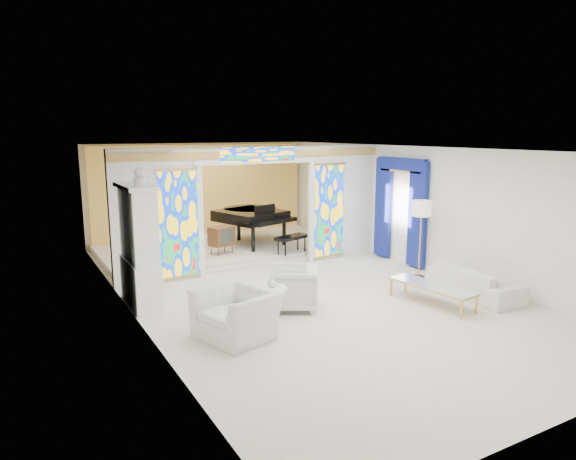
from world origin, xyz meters
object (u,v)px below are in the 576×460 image
armchair_left (236,314)px  tv_console (222,236)px  coffee_table (432,286)px  grand_piano (252,215)px  sofa (474,281)px  china_cabinet (139,247)px  armchair_right (293,288)px

armchair_left → tv_console: bearing=144.0°
tv_console → coffee_table: bearing=-87.1°
armchair_left → grand_piano: grand_piano is taller
sofa → coffee_table: sofa is taller
china_cabinet → grand_piano: china_cabinet is taller
sofa → tv_console: 6.36m
armchair_right → tv_console: (0.24, 4.19, 0.23)m
armchair_right → sofa: size_ratio=0.44×
coffee_table → grand_piano: (-0.99, 6.13, 0.61)m
armchair_right → sofa: bearing=102.3°
armchair_left → armchair_right: (1.50, 0.75, 0.01)m
armchair_right → sofa: armchair_right is taller
armchair_left → coffee_table: bearing=67.9°
china_cabinet → grand_piano: 5.23m
sofa → grand_piano: grand_piano is taller
armchair_left → grand_piano: size_ratio=0.37×
armchair_right → armchair_left: bearing=-34.1°
armchair_right → tv_console: tv_console is taller
sofa → grand_piano: 6.55m
china_cabinet → sofa: size_ratio=1.31×
china_cabinet → armchair_left: bearing=-67.5°
sofa → tv_console: size_ratio=2.88×
armchair_right → china_cabinet: bearing=-93.7°
armchair_right → coffee_table: 2.74m
sofa → grand_piano: bearing=24.8°
coffee_table → armchair_right: bearing=155.7°
sofa → grand_piano: size_ratio=0.63×
coffee_table → tv_console: 5.79m
coffee_table → grand_piano: grand_piano is taller
armchair_left → coffee_table: size_ratio=0.66×
china_cabinet → grand_piano: (3.99, 3.37, -0.19)m
china_cabinet → tv_console: size_ratio=3.77×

